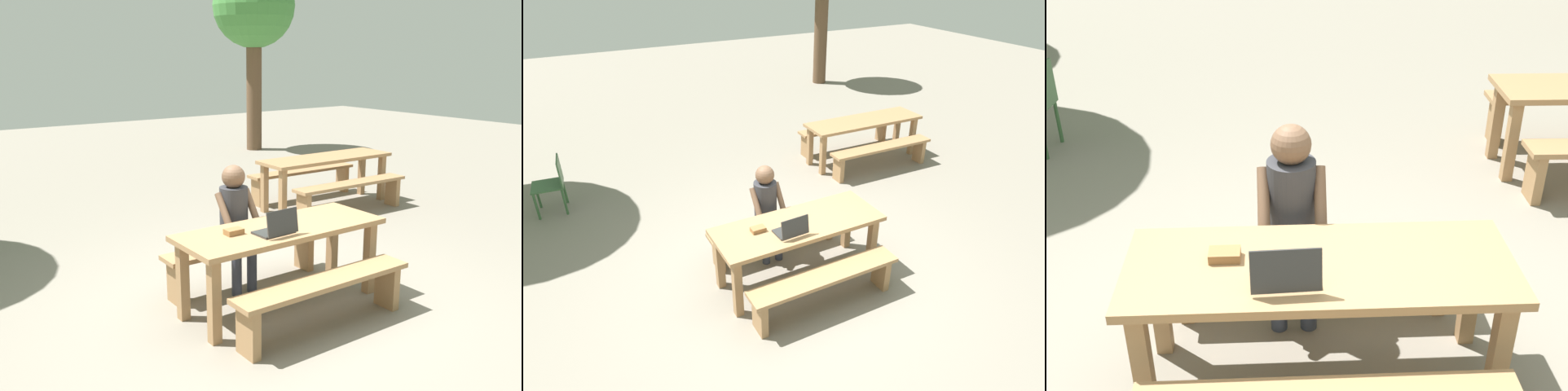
{
  "view_description": "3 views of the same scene",
  "coord_description": "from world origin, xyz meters",
  "views": [
    {
      "loc": [
        -3.07,
        -3.98,
        2.32
      ],
      "look_at": [
        -0.05,
        0.25,
        1.03
      ],
      "focal_mm": 39.52,
      "sensor_mm": 36.0,
      "label": 1
    },
    {
      "loc": [
        -2.2,
        -3.84,
        3.58
      ],
      "look_at": [
        -0.05,
        0.25,
        1.03
      ],
      "focal_mm": 31.43,
      "sensor_mm": 36.0,
      "label": 2
    },
    {
      "loc": [
        -0.19,
        -2.68,
        2.67
      ],
      "look_at": [
        -0.05,
        0.25,
        1.03
      ],
      "focal_mm": 44.97,
      "sensor_mm": 36.0,
      "label": 3
    }
  ],
  "objects": [
    {
      "name": "bench_near",
      "position": [
        0.0,
        -0.61,
        0.35
      ],
      "size": [
        1.77,
        0.3,
        0.46
      ],
      "color": "#9E754C",
      "rests_on": "ground"
    },
    {
      "name": "person_seated",
      "position": [
        -0.13,
        0.57,
        0.75
      ],
      "size": [
        0.39,
        0.4,
        1.27
      ],
      "color": "#333847",
      "rests_on": "ground"
    },
    {
      "name": "picnic_table_front",
      "position": [
        0.0,
        0.0,
        0.66
      ],
      "size": [
        1.98,
        0.74,
        0.78
      ],
      "color": "#9E754C",
      "rests_on": "ground"
    },
    {
      "name": "small_pouch",
      "position": [
        -0.48,
        0.06,
        0.8
      ],
      "size": [
        0.16,
        0.11,
        0.05
      ],
      "color": "olive",
      "rests_on": "picnic_table_front"
    },
    {
      "name": "picnic_table_mid",
      "position": [
        2.78,
        2.49,
        0.65
      ],
      "size": [
        2.2,
        0.69,
        0.78
      ],
      "rotation": [
        0.0,
        0.0,
        -0.02
      ],
      "color": "#9E754C",
      "rests_on": "ground"
    },
    {
      "name": "bench_mid_north",
      "position": [
        2.79,
        3.07,
        0.36
      ],
      "size": [
        1.97,
        0.33,
        0.48
      ],
      "rotation": [
        0.0,
        0.0,
        -0.02
      ],
      "color": "#9E754C",
      "rests_on": "ground"
    },
    {
      "name": "bench_far",
      "position": [
        0.0,
        0.61,
        0.35
      ],
      "size": [
        1.77,
        0.3,
        0.46
      ],
      "color": "#9E754C",
      "rests_on": "ground"
    },
    {
      "name": "ground_plane",
      "position": [
        0.0,
        0.0,
        0.0
      ],
      "size": [
        30.0,
        30.0,
        0.0
      ],
      "primitive_type": "plane",
      "color": "gray"
    },
    {
      "name": "laptop",
      "position": [
        -0.18,
        -0.17,
        0.83
      ],
      "size": [
        0.34,
        0.27,
        0.24
      ],
      "rotation": [
        0.0,
        0.0,
        3.18
      ],
      "color": "#2D2D2D",
      "rests_on": "picnic_table_front"
    },
    {
      "name": "bench_mid_south",
      "position": [
        2.77,
        1.92,
        0.36
      ],
      "size": [
        1.97,
        0.33,
        0.48
      ],
      "rotation": [
        0.0,
        0.0,
        -0.02
      ],
      "color": "#9E754C",
      "rests_on": "ground"
    },
    {
      "name": "plastic_chair",
      "position": [
        -2.45,
        3.09,
        0.46
      ],
      "size": [
        0.48,
        0.48,
        0.84
      ],
      "rotation": [
        0.0,
        0.0,
        4.63
      ],
      "color": "#335933",
      "rests_on": "ground"
    }
  ]
}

